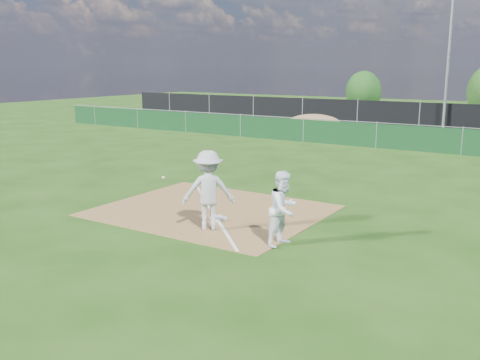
% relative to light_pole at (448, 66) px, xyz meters
% --- Properties ---
extents(ground, '(90.00, 90.00, 0.00)m').
position_rel_light_pole_xyz_m(ground, '(-1.50, -12.70, -4.00)').
color(ground, '#1F450E').
rests_on(ground, ground).
extents(infield_dirt, '(6.00, 5.00, 0.02)m').
position_rel_light_pole_xyz_m(infield_dirt, '(-1.50, -21.70, -3.99)').
color(infield_dirt, olive).
rests_on(infield_dirt, ground).
extents(foul_line, '(5.01, 5.01, 0.01)m').
position_rel_light_pole_xyz_m(foul_line, '(-1.50, -21.70, -3.98)').
color(foul_line, white).
rests_on(foul_line, infield_dirt).
extents(green_fence, '(44.00, 0.05, 1.20)m').
position_rel_light_pole_xyz_m(green_fence, '(-1.50, -7.70, -3.40)').
color(green_fence, '#0D3316').
rests_on(green_fence, ground).
extents(dirt_mound, '(3.38, 2.60, 1.17)m').
position_rel_light_pole_xyz_m(dirt_mound, '(-6.50, -4.20, -3.42)').
color(dirt_mound, olive).
rests_on(dirt_mound, ground).
extents(black_fence, '(46.00, 0.04, 1.80)m').
position_rel_light_pole_xyz_m(black_fence, '(-1.50, 0.30, -3.10)').
color(black_fence, black).
rests_on(black_fence, ground).
extents(parking_lot, '(46.00, 9.00, 0.01)m').
position_rel_light_pole_xyz_m(parking_lot, '(-1.50, 5.30, -4.00)').
color(parking_lot, black).
rests_on(parking_lot, ground).
extents(light_pole, '(0.16, 0.16, 8.00)m').
position_rel_light_pole_xyz_m(light_pole, '(0.00, 0.00, 0.00)').
color(light_pole, slate).
rests_on(light_pole, ground).
extents(first_base, '(0.42, 0.42, 0.07)m').
position_rel_light_pole_xyz_m(first_base, '(-0.80, -22.37, -3.94)').
color(first_base, silver).
rests_on(first_base, infield_dirt).
extents(play_at_first, '(2.38, 1.35, 1.98)m').
position_rel_light_pole_xyz_m(play_at_first, '(-0.53, -23.17, -2.99)').
color(play_at_first, silver).
rests_on(play_at_first, infield_dirt).
extents(runner, '(0.75, 0.91, 1.73)m').
position_rel_light_pole_xyz_m(runner, '(1.58, -23.20, -3.14)').
color(runner, white).
rests_on(runner, ground).
extents(car_left, '(4.06, 1.97, 1.34)m').
position_rel_light_pole_xyz_m(car_left, '(-9.00, 5.26, -3.32)').
color(car_left, '#AEB0B6').
rests_on(car_left, parking_lot).
extents(car_mid, '(4.37, 1.74, 1.41)m').
position_rel_light_pole_xyz_m(car_mid, '(-1.70, 4.95, -3.28)').
color(car_mid, black).
rests_on(car_mid, parking_lot).
extents(tree_left, '(3.01, 3.01, 3.57)m').
position_rel_light_pole_xyz_m(tree_left, '(-9.09, 11.20, -2.17)').
color(tree_left, '#382316').
rests_on(tree_left, ground).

